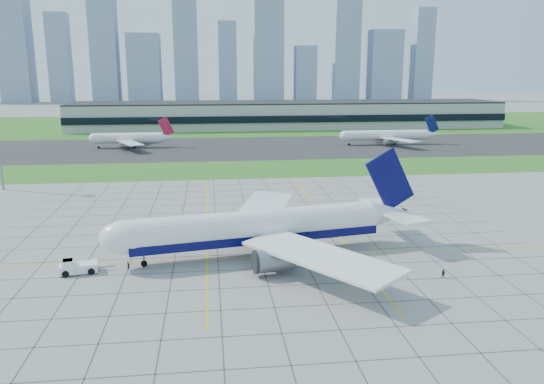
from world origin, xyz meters
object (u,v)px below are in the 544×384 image
object	(u,v)px
pushback_tug	(77,267)
airliner	(259,228)
crew_far	(443,274)
crew_near	(128,266)
distant_jet_1	(130,138)
distant_jet_2	(387,135)

from	to	relation	value
pushback_tug	airliner	bearing A→B (deg)	-0.28
airliner	crew_far	bearing A→B (deg)	-37.87
airliner	crew_far	distance (m)	34.04
airliner	crew_near	xyz separation A→B (m)	(-23.81, -5.13, -4.58)
airliner	distant_jet_1	distance (m)	157.06
pushback_tug	distant_jet_2	size ratio (longest dim) A/B	0.20
crew_near	distant_jet_2	world-z (taller)	distant_jet_2
crew_near	pushback_tug	bearing A→B (deg)	110.72
airliner	distant_jet_2	xyz separation A→B (m)	(75.26, 147.12, -0.87)
airliner	pushback_tug	distance (m)	33.27
crew_far	distant_jet_2	world-z (taller)	distant_jet_2
airliner	pushback_tug	xyz separation A→B (m)	(-32.50, -5.74, -4.22)
airliner	distant_jet_2	distance (m)	165.25
crew_near	distant_jet_2	bearing A→B (deg)	-16.33
pushback_tug	crew_near	distance (m)	8.72
pushback_tug	crew_far	distance (m)	63.18
pushback_tug	crew_far	world-z (taller)	pushback_tug
distant_jet_1	pushback_tug	bearing A→B (deg)	-85.50
crew_near	distant_jet_2	xyz separation A→B (m)	(99.07, 152.25, 3.71)
pushback_tug	crew_near	bearing A→B (deg)	-6.30
airliner	crew_near	distance (m)	24.78
crew_far	airliner	bearing A→B (deg)	-161.78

